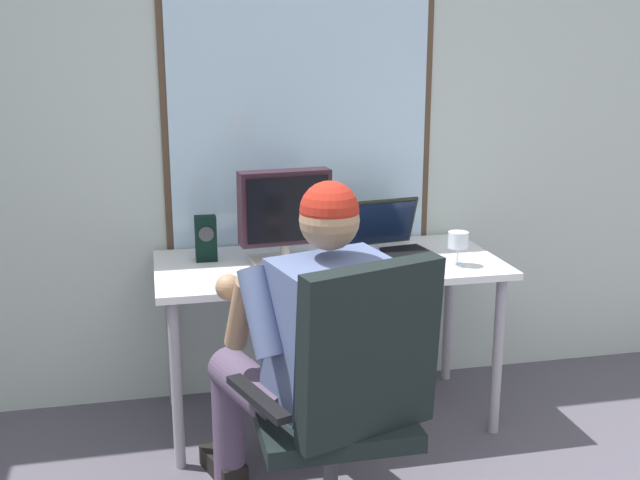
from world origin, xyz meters
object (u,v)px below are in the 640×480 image
(desk, at_px, (329,278))
(desk_speaker, at_px, (206,238))
(office_chair, at_px, (349,392))
(person_seated, at_px, (307,344))
(laptop, at_px, (386,240))
(crt_monitor, at_px, (285,212))
(wine_glass, at_px, (458,242))

(desk, xyz_separation_m, desk_speaker, (-0.51, 0.13, 0.17))
(desk, bearing_deg, office_chair, -99.20)
(desk, relative_size, person_seated, 1.19)
(desk, xyz_separation_m, laptop, (0.28, 0.07, 0.13))
(office_chair, relative_size, crt_monitor, 2.58)
(wine_glass, distance_m, desk_speaker, 1.06)
(desk, height_order, person_seated, person_seated)
(office_chair, xyz_separation_m, laptop, (0.43, 1.01, 0.22))
(office_chair, xyz_separation_m, wine_glass, (0.66, 0.77, 0.25))
(crt_monitor, xyz_separation_m, desk_speaker, (-0.32, 0.11, -0.12))
(wine_glass, bearing_deg, laptop, 134.40)
(crt_monitor, relative_size, laptop, 0.98)
(person_seated, height_order, laptop, person_seated)
(laptop, height_order, wine_glass, laptop)
(laptop, bearing_deg, crt_monitor, -173.29)
(office_chair, distance_m, desk_speaker, 1.15)
(crt_monitor, xyz_separation_m, wine_glass, (0.70, -0.19, -0.12))
(person_seated, distance_m, desk_speaker, 0.87)
(laptop, distance_m, desk_speaker, 0.79)
(laptop, relative_size, desk_speaker, 2.10)
(wine_glass, relative_size, desk_speaker, 0.75)
(desk, xyz_separation_m, office_chair, (-0.15, -0.94, -0.08))
(desk, distance_m, crt_monitor, 0.34)
(desk, bearing_deg, crt_monitor, 174.91)
(laptop, bearing_deg, person_seated, -124.14)
(desk, distance_m, laptop, 0.31)
(desk, height_order, wine_glass, wine_glass)
(office_chair, xyz_separation_m, person_seated, (-0.08, 0.26, 0.07))
(office_chair, distance_m, person_seated, 0.28)
(crt_monitor, xyz_separation_m, laptop, (0.46, 0.05, -0.16))
(desk, height_order, laptop, laptop)
(person_seated, xyz_separation_m, crt_monitor, (0.05, 0.69, 0.31))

